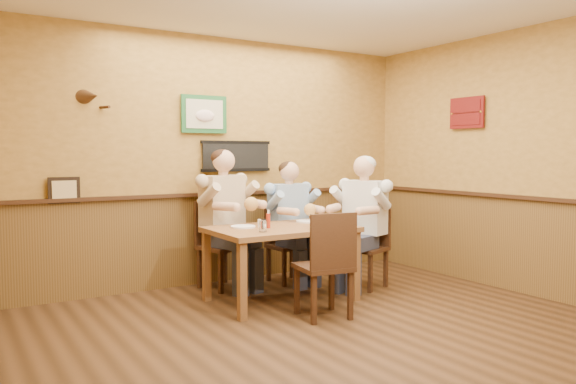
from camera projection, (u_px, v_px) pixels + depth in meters
name	position (u px, v px, depth m)	size (l,w,h in m)	color
room	(356.00, 128.00, 4.52)	(5.02, 5.03, 2.81)	#321E0F
dining_table	(281.00, 236.00, 5.61)	(1.40, 0.90, 0.75)	brown
chair_back_left	(223.00, 245.00, 6.16)	(0.44, 0.44, 0.96)	#3D2313
chair_back_right	(288.00, 244.00, 6.45)	(0.40, 0.40, 0.87)	#3D2313
chair_right_end	(365.00, 246.00, 6.18)	(0.42, 0.42, 0.91)	#3D2313
chair_near_side	(323.00, 264.00, 5.07)	(0.45, 0.45, 0.97)	#3D2313
diner_tan_shirt	(222.00, 226.00, 6.14)	(0.63, 0.63, 1.37)	beige
diner_blue_polo	(288.00, 228.00, 6.44)	(0.58, 0.58, 1.25)	#83A1C5
diner_white_elder	(365.00, 229.00, 6.17)	(0.60, 0.60, 1.31)	silver
water_glass_left	(263.00, 226.00, 5.24)	(0.07, 0.07, 0.11)	white
water_glass_mid	(314.00, 224.00, 5.35)	(0.08, 0.08, 0.12)	silver
cola_tumbler	(317.00, 222.00, 5.48)	(0.09, 0.09, 0.12)	black
hot_sauce_bottle	(268.00, 220.00, 5.50)	(0.04, 0.04, 0.16)	#B52A13
salt_shaker	(259.00, 223.00, 5.57)	(0.03, 0.03, 0.08)	white
pepper_shaker	(264.00, 224.00, 5.47)	(0.04, 0.04, 0.09)	black
plate_far_left	(243.00, 227.00, 5.56)	(0.25, 0.25, 0.02)	white
plate_far_right	(308.00, 221.00, 5.98)	(0.26, 0.26, 0.02)	silver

